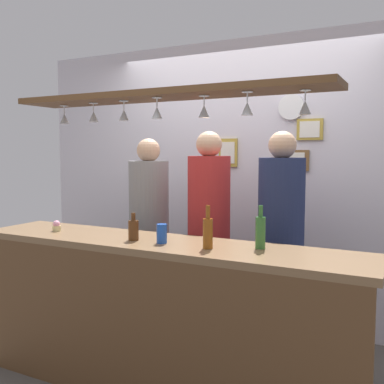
{
  "coord_description": "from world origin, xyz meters",
  "views": [
    {
      "loc": [
        1.49,
        -2.78,
        1.58
      ],
      "look_at": [
        0.0,
        0.1,
        1.29
      ],
      "focal_mm": 41.77,
      "sensor_mm": 36.0,
      "label": 1
    }
  ],
  "objects_px": {
    "drink_can": "(162,234)",
    "cupcake": "(57,226)",
    "person_middle_red_shirt": "(209,218)",
    "person_right_navy_shirt": "(281,224)",
    "picture_frame_lower_pair": "(292,160)",
    "person_left_grey_shirt": "(149,217)",
    "picture_frame_crest": "(228,153)",
    "bottle_beer_brown_stubby": "(133,230)",
    "bottle_beer_amber_tall": "(208,232)",
    "picture_frame_upper_small": "(310,129)",
    "wall_clock": "(291,107)",
    "bottle_beer_green_import": "(260,231)"
  },
  "relations": [
    {
      "from": "bottle_beer_brown_stubby",
      "to": "wall_clock",
      "type": "distance_m",
      "value": 1.82
    },
    {
      "from": "drink_can",
      "to": "cupcake",
      "type": "relative_size",
      "value": 1.56
    },
    {
      "from": "person_left_grey_shirt",
      "to": "cupcake",
      "type": "height_order",
      "value": "person_left_grey_shirt"
    },
    {
      "from": "picture_frame_lower_pair",
      "to": "person_right_navy_shirt",
      "type": "bearing_deg",
      "value": -81.22
    },
    {
      "from": "picture_frame_crest",
      "to": "wall_clock",
      "type": "distance_m",
      "value": 0.7
    },
    {
      "from": "picture_frame_crest",
      "to": "picture_frame_upper_small",
      "type": "distance_m",
      "value": 0.77
    },
    {
      "from": "person_right_navy_shirt",
      "to": "picture_frame_lower_pair",
      "type": "height_order",
      "value": "person_right_navy_shirt"
    },
    {
      "from": "picture_frame_upper_small",
      "to": "person_right_navy_shirt",
      "type": "bearing_deg",
      "value": -94.63
    },
    {
      "from": "person_left_grey_shirt",
      "to": "person_middle_red_shirt",
      "type": "distance_m",
      "value": 0.57
    },
    {
      "from": "person_middle_red_shirt",
      "to": "bottle_beer_green_import",
      "type": "distance_m",
      "value": 0.95
    },
    {
      "from": "bottle_beer_amber_tall",
      "to": "picture_frame_lower_pair",
      "type": "height_order",
      "value": "picture_frame_lower_pair"
    },
    {
      "from": "bottle_beer_amber_tall",
      "to": "bottle_beer_brown_stubby",
      "type": "relative_size",
      "value": 1.44
    },
    {
      "from": "person_middle_red_shirt",
      "to": "person_right_navy_shirt",
      "type": "height_order",
      "value": "person_middle_red_shirt"
    },
    {
      "from": "person_left_grey_shirt",
      "to": "picture_frame_upper_small",
      "type": "relative_size",
      "value": 7.7
    },
    {
      "from": "person_middle_red_shirt",
      "to": "wall_clock",
      "type": "bearing_deg",
      "value": 52.82
    },
    {
      "from": "drink_can",
      "to": "picture_frame_upper_small",
      "type": "height_order",
      "value": "picture_frame_upper_small"
    },
    {
      "from": "cupcake",
      "to": "bottle_beer_brown_stubby",
      "type": "bearing_deg",
      "value": -1.96
    },
    {
      "from": "bottle_beer_brown_stubby",
      "to": "picture_frame_upper_small",
      "type": "xyz_separation_m",
      "value": [
        0.8,
        1.46,
        0.69
      ]
    },
    {
      "from": "bottle_beer_amber_tall",
      "to": "picture_frame_lower_pair",
      "type": "distance_m",
      "value": 1.52
    },
    {
      "from": "person_right_navy_shirt",
      "to": "picture_frame_upper_small",
      "type": "distance_m",
      "value": 0.97
    },
    {
      "from": "person_right_navy_shirt",
      "to": "wall_clock",
      "type": "xyz_separation_m",
      "value": [
        -0.11,
        0.63,
        0.92
      ]
    },
    {
      "from": "bottle_beer_amber_tall",
      "to": "bottle_beer_brown_stubby",
      "type": "bearing_deg",
      "value": 179.47
    },
    {
      "from": "bottle_beer_brown_stubby",
      "to": "drink_can",
      "type": "xyz_separation_m",
      "value": [
        0.21,
        0.0,
        -0.01
      ]
    },
    {
      "from": "cupcake",
      "to": "picture_frame_lower_pair",
      "type": "bearing_deg",
      "value": 46.95
    },
    {
      "from": "picture_frame_crest",
      "to": "person_right_navy_shirt",
      "type": "bearing_deg",
      "value": -42.65
    },
    {
      "from": "wall_clock",
      "to": "picture_frame_upper_small",
      "type": "bearing_deg",
      "value": 2.23
    },
    {
      "from": "bottle_beer_amber_tall",
      "to": "picture_frame_lower_pair",
      "type": "xyz_separation_m",
      "value": [
        0.11,
        1.46,
        0.4
      ]
    },
    {
      "from": "picture_frame_upper_small",
      "to": "bottle_beer_amber_tall",
      "type": "bearing_deg",
      "value": -100.07
    },
    {
      "from": "picture_frame_lower_pair",
      "to": "picture_frame_upper_small",
      "type": "relative_size",
      "value": 1.36
    },
    {
      "from": "bottle_beer_green_import",
      "to": "picture_frame_lower_pair",
      "type": "bearing_deg",
      "value": 97.32
    },
    {
      "from": "person_middle_red_shirt",
      "to": "bottle_beer_amber_tall",
      "type": "xyz_separation_m",
      "value": [
        0.38,
        -0.82,
        0.05
      ]
    },
    {
      "from": "person_left_grey_shirt",
      "to": "picture_frame_crest",
      "type": "bearing_deg",
      "value": 54.22
    },
    {
      "from": "drink_can",
      "to": "cupcake",
      "type": "distance_m",
      "value": 0.91
    },
    {
      "from": "drink_can",
      "to": "picture_frame_crest",
      "type": "distance_m",
      "value": 1.55
    },
    {
      "from": "bottle_beer_brown_stubby",
      "to": "picture_frame_lower_pair",
      "type": "relative_size",
      "value": 0.6
    },
    {
      "from": "bottle_beer_green_import",
      "to": "picture_frame_crest",
      "type": "height_order",
      "value": "picture_frame_crest"
    },
    {
      "from": "person_middle_red_shirt",
      "to": "picture_frame_lower_pair",
      "type": "relative_size",
      "value": 5.81
    },
    {
      "from": "person_middle_red_shirt",
      "to": "cupcake",
      "type": "height_order",
      "value": "person_middle_red_shirt"
    },
    {
      "from": "picture_frame_crest",
      "to": "bottle_beer_brown_stubby",
      "type": "bearing_deg",
      "value": -92.06
    },
    {
      "from": "bottle_beer_green_import",
      "to": "person_left_grey_shirt",
      "type": "bearing_deg",
      "value": 150.86
    },
    {
      "from": "cupcake",
      "to": "picture_frame_crest",
      "type": "xyz_separation_m",
      "value": [
        0.75,
        1.44,
        0.53
      ]
    },
    {
      "from": "person_left_grey_shirt",
      "to": "picture_frame_crest",
      "type": "xyz_separation_m",
      "value": [
        0.46,
        0.64,
        0.55
      ]
    },
    {
      "from": "cupcake",
      "to": "person_left_grey_shirt",
      "type": "bearing_deg",
      "value": 70.32
    },
    {
      "from": "bottle_beer_brown_stubby",
      "to": "picture_frame_crest",
      "type": "relative_size",
      "value": 0.69
    },
    {
      "from": "person_left_grey_shirt",
      "to": "cupcake",
      "type": "relative_size",
      "value": 21.72
    },
    {
      "from": "person_middle_red_shirt",
      "to": "bottle_beer_amber_tall",
      "type": "bearing_deg",
      "value": -65.22
    },
    {
      "from": "picture_frame_upper_small",
      "to": "person_middle_red_shirt",
      "type": "bearing_deg",
      "value": -135.05
    },
    {
      "from": "picture_frame_crest",
      "to": "wall_clock",
      "type": "relative_size",
      "value": 1.18
    },
    {
      "from": "person_middle_red_shirt",
      "to": "person_right_navy_shirt",
      "type": "relative_size",
      "value": 1.01
    },
    {
      "from": "person_left_grey_shirt",
      "to": "bottle_beer_green_import",
      "type": "height_order",
      "value": "person_left_grey_shirt"
    }
  ]
}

